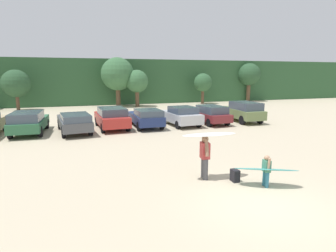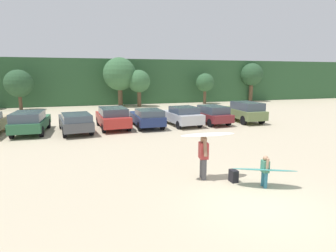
# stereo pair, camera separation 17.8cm
# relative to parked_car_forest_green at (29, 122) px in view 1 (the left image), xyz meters

# --- Properties ---
(ground_plane) EXTENTS (120.00, 120.00, 0.00)m
(ground_plane) POSITION_rel_parked_car_forest_green_xyz_m (8.47, -13.38, -0.82)
(ground_plane) COLOR #C1B293
(hillside_ridge) EXTENTS (108.00, 12.00, 5.84)m
(hillside_ridge) POSITION_rel_parked_car_forest_green_xyz_m (8.47, 22.39, 2.10)
(hillside_ridge) COLOR #2D5633
(hillside_ridge) RESTS_ON ground_plane
(tree_far_left) EXTENTS (2.95, 2.95, 4.40)m
(tree_far_left) POSITION_rel_parked_car_forest_green_xyz_m (-3.14, 13.72, 2.09)
(tree_far_left) COLOR brown
(tree_far_left) RESTS_ON ground_plane
(tree_center) EXTENTS (3.96, 3.96, 5.91)m
(tree_center) POSITION_rel_parked_car_forest_green_xyz_m (7.80, 14.47, 3.09)
(tree_center) COLOR brown
(tree_center) RESTS_ON ground_plane
(tree_center_left) EXTENTS (2.72, 2.72, 4.43)m
(tree_center_left) POSITION_rel_parked_car_forest_green_xyz_m (9.98, 13.61, 2.21)
(tree_center_left) COLOR brown
(tree_center_left) RESTS_ON ground_plane
(tree_ridge_back) EXTENTS (2.41, 2.41, 4.03)m
(tree_ridge_back) POSITION_rel_parked_car_forest_green_xyz_m (19.07, 14.48, 1.98)
(tree_ridge_back) COLOR brown
(tree_ridge_back) RESTS_ON ground_plane
(tree_left) EXTENTS (3.22, 3.22, 5.49)m
(tree_left) POSITION_rel_parked_car_forest_green_xyz_m (27.04, 15.89, 3.00)
(tree_left) COLOR brown
(tree_left) RESTS_ON ground_plane
(parked_car_forest_green) EXTENTS (2.04, 4.60, 1.51)m
(parked_car_forest_green) POSITION_rel_parked_car_forest_green_xyz_m (0.00, 0.00, 0.00)
(parked_car_forest_green) COLOR #2D6642
(parked_car_forest_green) RESTS_ON ground_plane
(parked_car_dark_gray) EXTENTS (2.43, 4.95, 1.38)m
(parked_car_dark_gray) POSITION_rel_parked_car_forest_green_xyz_m (2.86, -0.54, -0.05)
(parked_car_dark_gray) COLOR #4C4F54
(parked_car_dark_gray) RESTS_ON ground_plane
(parked_car_red) EXTENTS (2.21, 4.63, 1.54)m
(parked_car_red) POSITION_rel_parked_car_forest_green_xyz_m (5.43, 0.27, 0.01)
(parked_car_red) COLOR #B72D28
(parked_car_red) RESTS_ON ground_plane
(parked_car_navy) EXTENTS (1.93, 4.29, 1.41)m
(parked_car_navy) POSITION_rel_parked_car_forest_green_xyz_m (7.91, -0.09, -0.06)
(parked_car_navy) COLOR navy
(parked_car_navy) RESTS_ON ground_plane
(parked_car_silver) EXTENTS (2.28, 4.17, 1.48)m
(parked_car_silver) POSITION_rel_parked_car_forest_green_xyz_m (10.67, -0.08, -0.05)
(parked_car_silver) COLOR silver
(parked_car_silver) RESTS_ON ground_plane
(parked_car_maroon) EXTENTS (2.08, 4.29, 1.46)m
(parked_car_maroon) POSITION_rel_parked_car_forest_green_xyz_m (13.13, -0.02, -0.04)
(parked_car_maroon) COLOR maroon
(parked_car_maroon) RESTS_ON ground_plane
(parked_car_olive_green) EXTENTS (1.88, 4.63, 1.68)m
(parked_car_olive_green) POSITION_rel_parked_car_forest_green_xyz_m (16.16, 0.09, 0.08)
(parked_car_olive_green) COLOR #6B7F4C
(parked_car_olive_green) RESTS_ON ground_plane
(person_adult) EXTENTS (0.36, 0.74, 1.65)m
(person_adult) POSITION_rel_parked_car_forest_green_xyz_m (7.65, -10.86, 0.12)
(person_adult) COLOR #4C4C51
(person_adult) RESTS_ON ground_plane
(person_child) EXTENTS (0.25, 0.50, 1.14)m
(person_child) POSITION_rel_parked_car_forest_green_xyz_m (9.36, -12.24, -0.17)
(person_child) COLOR teal
(person_child) RESTS_ON ground_plane
(surfboard_white) EXTENTS (2.14, 0.69, 0.08)m
(surfboard_white) POSITION_rel_parked_car_forest_green_xyz_m (7.79, -10.93, 0.89)
(surfboard_white) COLOR white
(surfboard_teal) EXTENTS (2.26, 1.46, 0.25)m
(surfboard_teal) POSITION_rel_parked_car_forest_green_xyz_m (9.37, -12.22, -0.20)
(surfboard_teal) COLOR teal
(backpack_dropped) EXTENTS (0.24, 0.34, 0.45)m
(backpack_dropped) POSITION_rel_parked_car_forest_green_xyz_m (8.58, -11.50, -0.59)
(backpack_dropped) COLOR black
(backpack_dropped) RESTS_ON ground_plane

